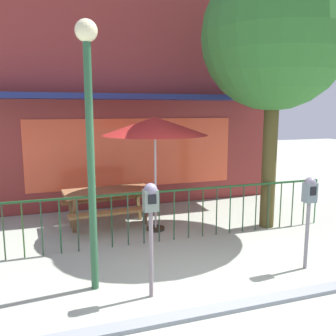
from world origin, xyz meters
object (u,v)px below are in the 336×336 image
(street_tree, at_px, (275,37))
(street_lamp, at_px, (89,117))
(patio_umbrella, at_px, (155,127))
(parking_meter_near, at_px, (151,210))
(picnic_table_left, at_px, (108,197))
(parking_meter_far, at_px, (309,199))

(street_tree, height_order, street_lamp, street_tree)
(street_tree, bearing_deg, street_lamp, -157.62)
(patio_umbrella, height_order, parking_meter_near, patio_umbrella)
(picnic_table_left, bearing_deg, patio_umbrella, -33.76)
(picnic_table_left, relative_size, street_tree, 0.36)
(picnic_table_left, distance_m, patio_umbrella, 1.81)
(parking_meter_far, relative_size, street_lamp, 0.41)
(patio_umbrella, bearing_deg, parking_meter_near, -107.50)
(parking_meter_near, distance_m, street_lamp, 1.41)
(street_lamp, bearing_deg, parking_meter_near, -34.18)
(patio_umbrella, relative_size, parking_meter_near, 1.50)
(street_lamp, bearing_deg, picnic_table_left, 77.10)
(parking_meter_near, bearing_deg, street_tree, 33.08)
(patio_umbrella, relative_size, street_tree, 0.43)
(picnic_table_left, xyz_separation_m, patio_umbrella, (0.86, -0.58, 1.48))
(patio_umbrella, distance_m, parking_meter_far, 3.12)
(patio_umbrella, distance_m, street_lamp, 2.52)
(picnic_table_left, bearing_deg, parking_meter_far, -49.70)
(street_tree, bearing_deg, parking_meter_far, -106.80)
(street_tree, distance_m, street_lamp, 4.29)
(parking_meter_far, xyz_separation_m, street_lamp, (-3.15, 0.39, 1.22))
(picnic_table_left, bearing_deg, street_tree, -19.10)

